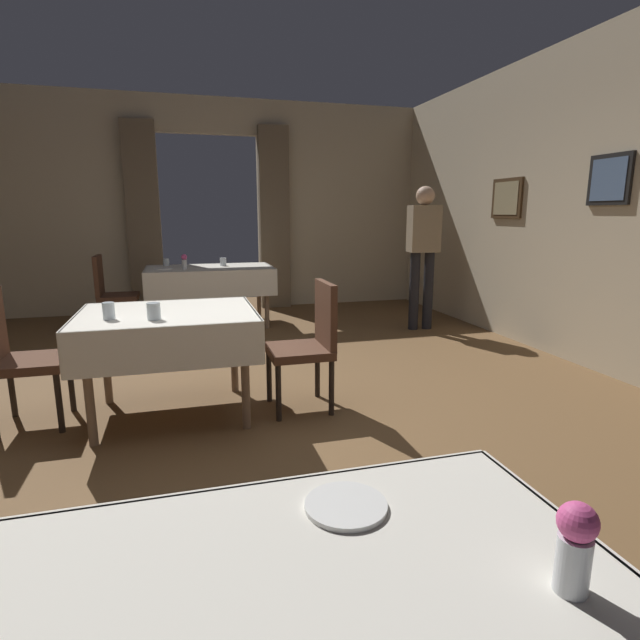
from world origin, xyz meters
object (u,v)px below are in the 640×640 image
plate_near_b (346,505)px  person_waiter_by_doorway (423,246)px  glass_far_c (223,262)px  dining_table_mid (168,326)px  flower_vase_far (184,261)px  flower_vase_near (575,545)px  glass_far_b (166,262)px  plate_far_d (163,269)px  chair_far_left (111,291)px  glass_mid_a (109,311)px  glass_mid_b (154,311)px  dining_table_far (210,275)px  chair_mid_right (310,340)px  chair_mid_left (15,352)px

plate_near_b → person_waiter_by_doorway: bearing=61.3°
plate_near_b → glass_far_c: (0.18, 5.51, 0.05)m
glass_far_c → dining_table_mid: bearing=-101.8°
flower_vase_far → flower_vase_near: bearing=-83.7°
glass_far_b → glass_far_c: size_ratio=0.91×
flower_vase_far → glass_far_b: (-0.22, 0.46, -0.05)m
flower_vase_far → plate_far_d: 0.28m
chair_far_left → flower_vase_far: bearing=-5.6°
glass_mid_a → glass_mid_b: glass_mid_a is taller
dining_table_far → plate_near_b: bearing=-90.0°
dining_table_far → glass_mid_a: bearing=-104.7°
flower_vase_near → glass_far_b: flower_vase_near is taller
dining_table_far → chair_mid_right: 3.02m
dining_table_mid → plate_near_b: (0.45, -2.53, 0.11)m
glass_mid_a → dining_table_mid: bearing=25.9°
chair_far_left → flower_vase_far: same height
chair_mid_left → chair_mid_right: bearing=-5.6°
plate_near_b → plate_far_d: size_ratio=0.91×
plate_far_d → glass_far_c: bearing=16.5°
glass_mid_a → person_waiter_by_doorway: person_waiter_by_doorway is taller
chair_mid_left → person_waiter_by_doorway: person_waiter_by_doorway is taller
dining_table_far → plate_near_b: (0.00, -5.38, 0.11)m
chair_far_left → glass_mid_b: chair_far_left is taller
glass_far_b → glass_far_c: glass_far_c is taller
flower_vase_near → glass_mid_b: size_ratio=1.60×
chair_mid_left → plate_near_b: 2.98m
chair_far_left → flower_vase_near: 5.83m
chair_far_left → plate_far_d: bearing=0.0°
glass_mid_a → glass_far_b: glass_mid_a is taller
glass_mid_a → chair_mid_left: bearing=158.9°
glass_far_b → person_waiter_by_doorway: bearing=-20.8°
dining_table_far → chair_far_left: size_ratio=1.66×
dining_table_far → plate_near_b: size_ratio=8.11×
flower_vase_near → glass_mid_a: (-1.10, 2.71, -0.04)m
dining_table_mid → person_waiter_by_doorway: bearing=34.2°
dining_table_far → flower_vase_near: bearing=-86.9°
plate_far_d → glass_far_b: bearing=85.4°
plate_near_b → person_waiter_by_doorway: person_waiter_by_doorway is taller
glass_mid_a → flower_vase_far: (0.49, 2.84, 0.04)m
glass_mid_a → glass_far_c: size_ratio=1.07×
chair_mid_right → plate_near_b: (-0.53, -2.41, 0.24)m
glass_far_b → chair_far_left: bearing=-149.6°
glass_mid_b → glass_far_c: glass_mid_b is taller
chair_mid_left → flower_vase_near: size_ratio=5.39×
flower_vase_near → plate_near_b: size_ratio=0.90×
plate_near_b → glass_mid_a: 2.49m
chair_mid_left → glass_far_b: size_ratio=10.06×
glass_far_c → dining_table_far: bearing=-145.4°
glass_mid_a → glass_far_b: (0.27, 3.30, -0.01)m
chair_far_left → glass_mid_b: (0.64, -3.01, 0.29)m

